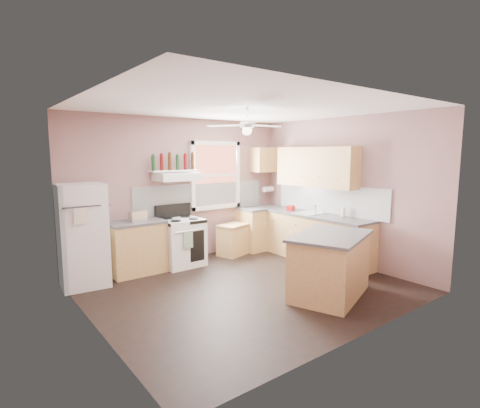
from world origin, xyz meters
TOP-DOWN VIEW (x-y plane):
  - floor at (0.00, 0.00)m, footprint 4.50×4.50m
  - ceiling at (0.00, 0.00)m, footprint 4.50×4.50m
  - wall_back at (0.00, 2.02)m, footprint 4.50×0.05m
  - wall_right at (2.27, 0.00)m, footprint 0.05×4.00m
  - wall_left at (-2.27, 0.00)m, footprint 0.05×4.00m
  - backsplash_back at (0.45, 1.99)m, footprint 2.90×0.03m
  - backsplash_right at (2.23, 0.30)m, footprint 0.03×2.60m
  - window_view at (0.75, 1.98)m, footprint 1.00×0.02m
  - window_frame at (0.75, 1.96)m, footprint 1.16×0.07m
  - refrigerator at (-1.95, 1.59)m, footprint 0.73×0.71m
  - base_cabinet_left at (-1.06, 1.70)m, footprint 0.90×0.60m
  - counter_left at (-1.06, 1.70)m, footprint 0.92×0.62m
  - toaster at (-1.03, 1.67)m, footprint 0.29×0.19m
  - stove at (-0.24, 1.62)m, footprint 0.73×0.65m
  - range_hood at (-0.23, 1.75)m, footprint 0.78×0.50m
  - bottle_shelf at (-0.23, 1.87)m, footprint 0.90×0.26m
  - cart at (0.95, 1.63)m, footprint 0.72×0.58m
  - base_cabinet_corner at (1.75, 1.70)m, footprint 1.00×0.60m
  - base_cabinet_right at (1.95, 0.30)m, footprint 0.60×2.20m
  - counter_corner at (1.75, 1.70)m, footprint 1.02×0.62m
  - counter_right at (1.94, 0.30)m, footprint 0.62×2.22m
  - sink at (1.94, 0.50)m, footprint 0.55×0.45m
  - faucet at (2.10, 0.50)m, footprint 0.03×0.03m
  - upper_cabinet_right at (2.08, 0.50)m, footprint 0.33×1.80m
  - upper_cabinet_corner at (1.95, 1.83)m, footprint 0.60×0.33m
  - paper_towel at (2.07, 1.86)m, footprint 0.26×0.12m
  - island at (0.75, -0.98)m, footprint 1.48×1.21m
  - island_top at (0.75, -0.98)m, footprint 1.58×1.31m
  - ceiling_fan_hub at (0.00, 0.00)m, footprint 0.20×0.20m
  - soap_bottle at (2.12, -0.14)m, footprint 0.09×0.10m
  - red_caddy at (1.89, 0.96)m, footprint 0.21×0.18m
  - wine_bottles at (-0.22, 1.87)m, footprint 0.86×0.06m

SIDE VIEW (x-z plane):
  - floor at x=0.00m, z-range 0.00..0.00m
  - cart at x=0.95m, z-range 0.00..0.63m
  - base_cabinet_left at x=-1.06m, z-range 0.00..0.86m
  - stove at x=-0.24m, z-range 0.00..0.86m
  - base_cabinet_corner at x=1.75m, z-range 0.00..0.86m
  - base_cabinet_right at x=1.95m, z-range 0.00..0.86m
  - island at x=0.75m, z-range 0.00..0.86m
  - refrigerator at x=-1.95m, z-range 0.00..1.59m
  - counter_left at x=-1.06m, z-range 0.86..0.90m
  - counter_corner at x=1.75m, z-range 0.86..0.90m
  - counter_right at x=1.94m, z-range 0.86..0.90m
  - island_top at x=0.75m, z-range 0.86..0.90m
  - sink at x=1.94m, z-range 0.88..0.91m
  - red_caddy at x=1.89m, z-range 0.90..1.00m
  - faucet at x=2.10m, z-range 0.90..1.04m
  - toaster at x=-1.03m, z-range 0.90..1.08m
  - soap_bottle at x=2.12m, z-range 0.90..1.11m
  - backsplash_back at x=0.45m, z-range 0.90..1.45m
  - backsplash_right at x=2.23m, z-range 0.90..1.45m
  - paper_towel at x=2.07m, z-range 1.19..1.31m
  - wall_back at x=0.00m, z-range 0.00..2.70m
  - wall_right at x=2.27m, z-range 0.00..2.70m
  - wall_left at x=-2.27m, z-range 0.00..2.70m
  - window_view at x=0.75m, z-range 1.00..2.20m
  - window_frame at x=0.75m, z-range 0.92..2.28m
  - range_hood at x=-0.23m, z-range 1.55..1.69m
  - bottle_shelf at x=-0.23m, z-range 1.71..1.73m
  - upper_cabinet_right at x=2.08m, z-range 1.40..2.16m
  - wine_bottles at x=-0.22m, z-range 1.73..2.04m
  - upper_cabinet_corner at x=1.95m, z-range 1.64..2.16m
  - ceiling_fan_hub at x=0.00m, z-range 2.41..2.49m
  - ceiling at x=0.00m, z-range 2.70..2.70m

